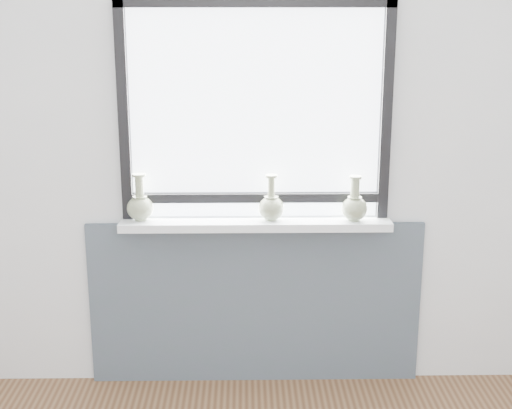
{
  "coord_description": "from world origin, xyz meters",
  "views": [
    {
      "loc": [
        -0.05,
        -1.63,
        1.88
      ],
      "look_at": [
        0.0,
        1.55,
        1.02
      ],
      "focal_mm": 50.0,
      "sensor_mm": 36.0,
      "label": 1
    }
  ],
  "objects_px": {
    "windowsill": "(255,224)",
    "vase_b": "(271,206)",
    "vase_c": "(354,206)",
    "vase_a": "(140,205)"
  },
  "relations": [
    {
      "from": "windowsill",
      "to": "vase_b",
      "type": "distance_m",
      "value": 0.12
    },
    {
      "from": "vase_a",
      "to": "vase_c",
      "type": "distance_m",
      "value": 1.04
    },
    {
      "from": "windowsill",
      "to": "vase_a",
      "type": "relative_size",
      "value": 5.72
    },
    {
      "from": "windowsill",
      "to": "vase_a",
      "type": "distance_m",
      "value": 0.57
    },
    {
      "from": "vase_b",
      "to": "vase_c",
      "type": "relative_size",
      "value": 1.02
    },
    {
      "from": "vase_b",
      "to": "vase_c",
      "type": "xyz_separation_m",
      "value": [
        0.4,
        -0.02,
        0.0
      ]
    },
    {
      "from": "vase_a",
      "to": "vase_b",
      "type": "relative_size",
      "value": 1.03
    },
    {
      "from": "windowsill",
      "to": "vase_c",
      "type": "bearing_deg",
      "value": -2.16
    },
    {
      "from": "vase_a",
      "to": "vase_c",
      "type": "bearing_deg",
      "value": -1.25
    },
    {
      "from": "vase_a",
      "to": "vase_b",
      "type": "distance_m",
      "value": 0.64
    }
  ]
}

